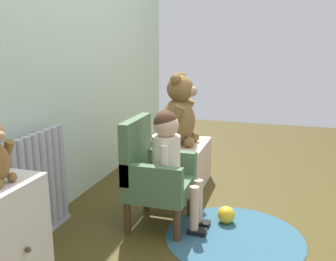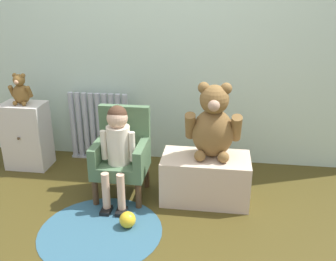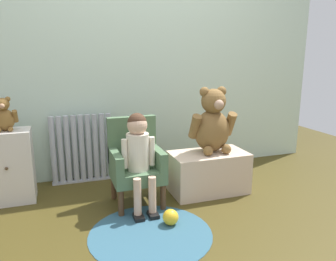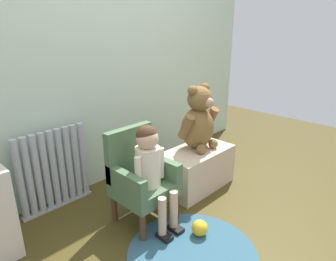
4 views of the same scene
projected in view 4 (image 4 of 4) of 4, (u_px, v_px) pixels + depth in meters
ground_plane at (219, 235)px, 2.03m from camera, size 6.00×6.00×0.00m
back_wall at (102, 44)px, 2.44m from camera, size 3.80×0.05×2.40m
radiator at (54, 170)px, 2.26m from camera, size 0.56×0.05×0.63m
child_armchair at (140, 176)px, 2.12m from camera, size 0.39×0.37×0.67m
child_figure at (150, 162)px, 2.00m from camera, size 0.25×0.35×0.73m
low_bench at (197, 168)px, 2.59m from camera, size 0.64×0.35×0.35m
large_teddy_bear at (198, 121)px, 2.50m from camera, size 0.40×0.28×0.55m
floor_rug at (192, 252)px, 1.87m from camera, size 0.82×0.82×0.01m
toy_ball at (200, 228)px, 2.02m from camera, size 0.11×0.11×0.11m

